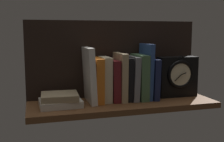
# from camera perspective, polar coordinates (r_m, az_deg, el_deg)

# --- Properties ---
(ground_plane) EXTENTS (0.82, 0.27, 0.03)m
(ground_plane) POSITION_cam_1_polar(r_m,az_deg,el_deg) (1.25, 2.17, -6.79)
(ground_plane) COLOR brown
(back_panel) EXTENTS (0.82, 0.01, 0.36)m
(back_panel) POSITION_cam_1_polar(r_m,az_deg,el_deg) (1.34, 0.50, 2.51)
(back_panel) COLOR black
(back_panel) RESTS_ON ground_plane
(book_white_catcher) EXTENTS (0.04, 0.17, 0.24)m
(book_white_catcher) POSITION_cam_1_polar(r_m,az_deg,el_deg) (1.23, -4.64, -0.82)
(book_white_catcher) COLOR silver
(book_white_catcher) RESTS_ON ground_plane
(book_orange_pandolfini) EXTENTS (0.04, 0.15, 0.19)m
(book_orange_pandolfini) POSITION_cam_1_polar(r_m,az_deg,el_deg) (1.24, -3.11, -1.80)
(book_orange_pandolfini) COLOR orange
(book_orange_pandolfini) RESTS_ON ground_plane
(book_cream_twain) EXTENTS (0.04, 0.12, 0.20)m
(book_cream_twain) POSITION_cam_1_polar(r_m,az_deg,el_deg) (1.25, -1.37, -1.65)
(book_cream_twain) COLOR beige
(book_cream_twain) RESTS_ON ground_plane
(book_maroon_dawkins) EXTENTS (0.03, 0.14, 0.18)m
(book_maroon_dawkins) POSITION_cam_1_polar(r_m,az_deg,el_deg) (1.26, 0.28, -1.91)
(book_maroon_dawkins) COLOR maroon
(book_maroon_dawkins) RESTS_ON ground_plane
(book_tan_shortstories) EXTENTS (0.03, 0.15, 0.21)m
(book_tan_shortstories) POSITION_cam_1_polar(r_m,az_deg,el_deg) (1.26, 1.73, -1.16)
(book_tan_shortstories) COLOR tan
(book_tan_shortstories) RESTS_ON ground_plane
(book_black_skeptic) EXTENTS (0.02, 0.13, 0.19)m
(book_black_skeptic) POSITION_cam_1_polar(r_m,az_deg,el_deg) (1.27, 2.96, -1.53)
(book_black_skeptic) COLOR black
(book_black_skeptic) RESTS_ON ground_plane
(book_gray_chess) EXTENTS (0.03, 0.15, 0.20)m
(book_gray_chess) POSITION_cam_1_polar(r_m,az_deg,el_deg) (1.28, 4.14, -1.41)
(book_gray_chess) COLOR gray
(book_gray_chess) RESTS_ON ground_plane
(book_green_romantic) EXTENTS (0.04, 0.16, 0.20)m
(book_green_romantic) POSITION_cam_1_polar(r_m,az_deg,el_deg) (1.30, 5.62, -1.16)
(book_green_romantic) COLOR #476B44
(book_green_romantic) RESTS_ON ground_plane
(book_blue_modern) EXTENTS (0.03, 0.14, 0.25)m
(book_blue_modern) POSITION_cam_1_polar(r_m,az_deg,el_deg) (1.30, 6.92, -0.05)
(book_blue_modern) COLOR #2D4C8E
(book_blue_modern) RESTS_ON ground_plane
(book_navy_bierce) EXTENTS (0.03, 0.16, 0.19)m
(book_navy_bierce) POSITION_cam_1_polar(r_m,az_deg,el_deg) (1.32, 7.91, -1.45)
(book_navy_bierce) COLOR #192147
(book_navy_bierce) RESTS_ON ground_plane
(framed_clock) EXTENTS (0.19, 0.07, 0.20)m
(framed_clock) POSITION_cam_1_polar(r_m,az_deg,el_deg) (1.37, 13.20, -1.05)
(framed_clock) COLOR black
(framed_clock) RESTS_ON ground_plane
(book_stack_side) EXTENTS (0.17, 0.14, 0.05)m
(book_stack_side) POSITION_cam_1_polar(r_m,az_deg,el_deg) (1.19, -10.51, -5.86)
(book_stack_side) COLOR beige
(book_stack_side) RESTS_ON ground_plane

